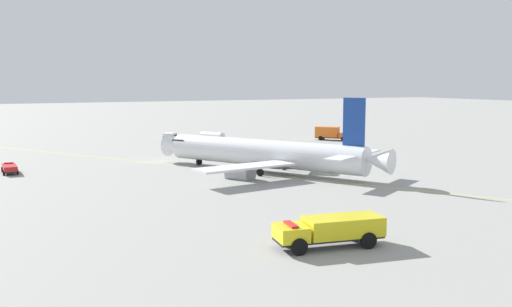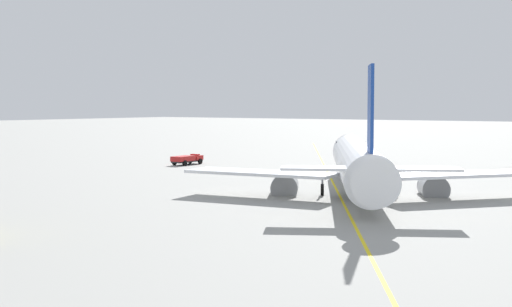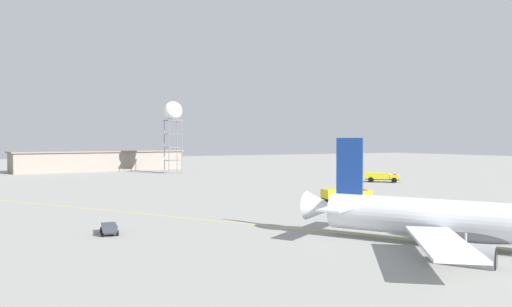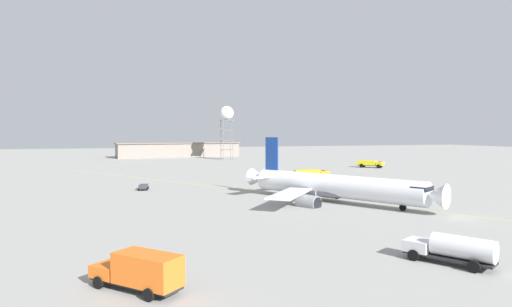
{
  "view_description": "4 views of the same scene",
  "coord_description": "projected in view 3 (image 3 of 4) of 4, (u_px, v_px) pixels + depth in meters",
  "views": [
    {
      "loc": [
        -43.74,
        -75.16,
        13.78
      ],
      "look_at": [
        -7.23,
        -1.26,
        3.12
      ],
      "focal_mm": 39.34,
      "sensor_mm": 36.0,
      "label": 1
    },
    {
      "loc": [
        24.97,
        -61.24,
        8.59
      ],
      "look_at": [
        -4.13,
        -18.94,
        5.01
      ],
      "focal_mm": 49.64,
      "sensor_mm": 36.0,
      "label": 2
    },
    {
      "loc": [
        39.17,
        30.67,
        11.2
      ],
      "look_at": [
        -6.79,
        -50.57,
        8.74
      ],
      "focal_mm": 33.69,
      "sensor_mm": 36.0,
      "label": 3
    },
    {
      "loc": [
        31.87,
        69.78,
        12.47
      ],
      "look_at": [
        -6.79,
        -50.57,
        6.42
      ],
      "focal_mm": 30.63,
      "sensor_mm": 36.0,
      "label": 4
    }
  ],
  "objects": [
    {
      "name": "airliner_main",
      "position": [
        483.0,
        224.0,
        48.98
      ],
      "size": [
        29.34,
        36.34,
        12.15
      ],
      "rotation": [
        0.0,
        0.0,
        2.09
      ],
      "color": "white",
      "rests_on": "ground_plane"
    },
    {
      "name": "terminal_shed",
      "position": [
        100.0,
        161.0,
        181.41
      ],
      "size": [
        63.64,
        20.68,
        7.48
      ],
      "rotation": [
        0.0,
        0.0,
        6.37
      ],
      "color": "gray",
      "rests_on": "ground_plane"
    },
    {
      "name": "fire_tender_truck",
      "position": [
        346.0,
        194.0,
        87.31
      ],
      "size": [
        9.51,
        4.4,
        2.5
      ],
      "rotation": [
        0.0,
        0.0,
        2.98
      ],
      "color": "#232326",
      "rests_on": "ground_plane"
    },
    {
      "name": "ground_plane",
      "position": [
        453.0,
        257.0,
        46.26
      ],
      "size": [
        600.0,
        600.0,
        0.0
      ],
      "primitive_type": "plane",
      "color": "gray"
    },
    {
      "name": "radar_tower",
      "position": [
        173.0,
        113.0,
        164.08
      ],
      "size": [
        6.36,
        6.36,
        24.71
      ],
      "color": "slate",
      "rests_on": "ground_plane"
    },
    {
      "name": "taxiway_centreline",
      "position": [
        435.0,
        242.0,
        53.03
      ],
      "size": [
        98.65,
        160.64,
        0.01
      ],
      "rotation": [
        0.0,
        0.0,
        2.12
      ],
      "color": "yellow",
      "rests_on": "ground_plane"
    },
    {
      "name": "baggage_truck_truck",
      "position": [
        109.0,
        228.0,
        57.57
      ],
      "size": [
        2.5,
        4.26,
        1.22
      ],
      "rotation": [
        0.0,
        0.0,
        1.41
      ],
      "color": "#232326",
      "rests_on": "ground_plane"
    },
    {
      "name": "fire_tender_truck_extra",
      "position": [
        381.0,
        177.0,
        129.91
      ],
      "size": [
        8.24,
        8.61,
        2.5
      ],
      "rotation": [
        0.0,
        0.0,
        2.31
      ],
      "color": "#232326",
      "rests_on": "ground_plane"
    }
  ]
}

